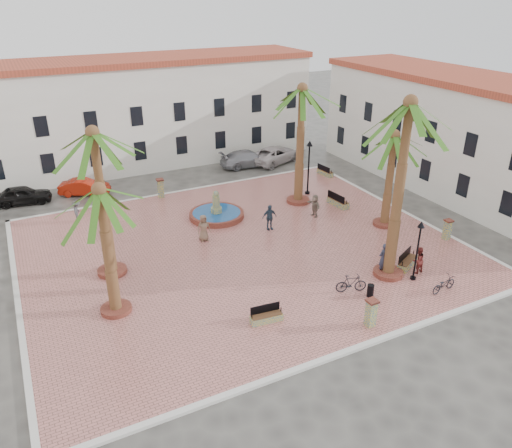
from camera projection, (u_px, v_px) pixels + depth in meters
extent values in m
plane|color=#56544F|center=(242.00, 250.00, 31.44)|extent=(120.00, 120.00, 0.00)
cube|color=#C2726A|center=(242.00, 249.00, 31.40)|extent=(26.00, 22.00, 0.15)
cube|color=silver|center=(184.00, 191.00, 40.27)|extent=(26.30, 0.30, 0.16)
cube|color=silver|center=(346.00, 352.00, 22.54)|extent=(26.30, 0.30, 0.16)
cube|color=silver|center=(401.00, 211.00, 36.69)|extent=(0.30, 22.30, 0.16)
cube|color=silver|center=(18.00, 302.00, 26.12)|extent=(0.30, 22.30, 0.16)
cube|color=white|center=(148.00, 114.00, 45.62)|extent=(30.00, 7.00, 9.00)
cube|color=#AE432C|center=(143.00, 60.00, 43.57)|extent=(30.40, 7.40, 0.50)
cube|color=black|center=(48.00, 163.00, 39.99)|extent=(1.00, 0.12, 1.60)
cube|color=black|center=(96.00, 157.00, 41.51)|extent=(1.00, 0.12, 1.60)
cube|color=black|center=(140.00, 151.00, 43.04)|extent=(1.00, 0.12, 1.60)
cube|color=black|center=(182.00, 145.00, 44.56)|extent=(1.00, 0.12, 1.60)
cube|color=black|center=(220.00, 140.00, 46.09)|extent=(1.00, 0.12, 1.60)
cube|color=black|center=(256.00, 135.00, 47.61)|extent=(1.00, 0.12, 1.60)
cube|color=black|center=(290.00, 130.00, 49.14)|extent=(1.00, 0.12, 1.60)
cube|color=black|center=(41.00, 126.00, 38.70)|extent=(1.00, 0.12, 1.60)
cube|color=black|center=(91.00, 121.00, 40.22)|extent=(1.00, 0.12, 1.60)
cube|color=black|center=(137.00, 116.00, 41.75)|extent=(1.00, 0.12, 1.60)
cube|color=black|center=(179.00, 112.00, 43.27)|extent=(1.00, 0.12, 1.60)
cube|color=black|center=(219.00, 107.00, 44.80)|extent=(1.00, 0.12, 1.60)
cube|color=black|center=(256.00, 103.00, 46.32)|extent=(1.00, 0.12, 1.60)
cube|color=black|center=(291.00, 100.00, 47.84)|extent=(1.00, 0.12, 1.60)
cube|color=white|center=(459.00, 137.00, 39.35)|extent=(7.00, 26.00, 8.50)
cube|color=#AE432C|center=(470.00, 79.00, 37.41)|extent=(7.40, 26.40, 0.50)
cube|color=black|center=(508.00, 204.00, 32.56)|extent=(0.12, 1.00, 1.60)
cube|color=black|center=(463.00, 185.00, 35.55)|extent=(0.12, 1.00, 1.60)
cube|color=black|center=(426.00, 170.00, 38.54)|extent=(0.12, 1.00, 1.60)
cube|color=black|center=(393.00, 157.00, 41.54)|extent=(0.12, 1.00, 1.60)
cube|color=black|center=(365.00, 145.00, 44.53)|extent=(0.12, 1.00, 1.60)
cube|color=black|center=(341.00, 135.00, 47.52)|extent=(0.12, 1.00, 1.60)
cube|color=black|center=(471.00, 145.00, 34.26)|extent=(0.12, 1.00, 1.60)
cube|color=black|center=(431.00, 132.00, 37.25)|extent=(0.12, 1.00, 1.60)
cube|color=black|center=(398.00, 121.00, 40.24)|extent=(0.12, 1.00, 1.60)
cube|color=black|center=(369.00, 112.00, 43.24)|extent=(0.12, 1.00, 1.60)
cube|color=black|center=(343.00, 104.00, 46.23)|extent=(0.12, 1.00, 1.60)
cylinder|color=brown|center=(217.00, 215.00, 35.49)|extent=(3.87, 3.87, 0.37)
cylinder|color=#194C8C|center=(217.00, 213.00, 35.41)|extent=(3.41, 3.41, 0.06)
cylinder|color=#878D5D|center=(217.00, 212.00, 35.41)|extent=(0.83, 0.83, 0.74)
cylinder|color=#878D5D|center=(216.00, 203.00, 35.09)|extent=(0.55, 0.55, 1.11)
sphere|color=#878D5D|center=(216.00, 194.00, 34.79)|extent=(0.41, 0.41, 0.41)
cylinder|color=brown|center=(112.00, 271.00, 28.61)|extent=(1.66, 1.66, 0.25)
cylinder|color=brown|center=(103.00, 205.00, 26.84)|extent=(0.54, 0.54, 7.98)
sphere|color=brown|center=(92.00, 132.00, 25.12)|extent=(0.72, 0.72, 0.72)
cylinder|color=brown|center=(116.00, 309.00, 25.23)|extent=(1.55, 1.55, 0.23)
cylinder|color=brown|center=(108.00, 252.00, 23.81)|extent=(0.50, 0.50, 6.38)
sphere|color=brown|center=(99.00, 189.00, 22.43)|extent=(0.68, 0.68, 0.68)
cylinder|color=brown|center=(388.00, 273.00, 28.41)|extent=(1.69, 1.69, 0.25)
cylinder|color=brown|center=(399.00, 193.00, 26.30)|extent=(0.55, 0.55, 9.54)
sphere|color=brown|center=(411.00, 102.00, 24.25)|extent=(0.74, 0.74, 0.74)
cylinder|color=brown|center=(384.00, 223.00, 34.38)|extent=(1.53, 1.53, 0.23)
cylinder|color=brown|center=(389.00, 180.00, 33.01)|extent=(0.50, 0.50, 6.13)
sphere|color=brown|center=(395.00, 135.00, 31.69)|extent=(0.67, 0.67, 0.67)
cylinder|color=brown|center=(298.00, 200.00, 38.02)|extent=(1.74, 1.74, 0.26)
cylinder|color=brown|center=(300.00, 146.00, 36.18)|extent=(0.56, 0.56, 8.28)
sphere|color=brown|center=(302.00, 88.00, 34.40)|extent=(0.76, 0.76, 0.76)
cube|color=#878D5D|center=(267.00, 318.00, 24.41)|extent=(1.66, 0.66, 0.36)
cube|color=#56351E|center=(267.00, 315.00, 24.32)|extent=(1.57, 0.60, 0.05)
cube|color=black|center=(265.00, 308.00, 24.38)|extent=(1.53, 0.20, 0.45)
cylinder|color=black|center=(252.00, 316.00, 24.03)|extent=(0.05, 0.05, 0.27)
cylinder|color=black|center=(281.00, 310.00, 24.52)|extent=(0.05, 0.05, 0.27)
cube|color=#878D5D|center=(407.00, 263.00, 29.21)|extent=(1.86, 1.28, 0.40)
cube|color=#56351E|center=(408.00, 260.00, 29.11)|extent=(1.75, 1.19, 0.06)
cube|color=black|center=(405.00, 255.00, 29.11)|extent=(1.55, 0.78, 0.50)
cylinder|color=black|center=(402.00, 264.00, 28.45)|extent=(0.05, 0.05, 0.30)
cylinder|color=black|center=(414.00, 253.00, 29.67)|extent=(0.05, 0.05, 0.30)
cube|color=#878D5D|center=(338.00, 203.00, 37.34)|extent=(0.77, 1.98, 0.43)
cube|color=#56351E|center=(338.00, 200.00, 37.23)|extent=(0.71, 1.87, 0.06)
cube|color=black|center=(336.00, 197.00, 37.00)|extent=(0.23, 1.83, 0.54)
cylinder|color=black|center=(347.00, 202.00, 36.48)|extent=(0.05, 0.05, 0.32)
cylinder|color=black|center=(330.00, 194.00, 37.88)|extent=(0.05, 0.05, 0.32)
cube|color=#878D5D|center=(325.00, 173.00, 43.42)|extent=(0.68, 1.75, 0.38)
cube|color=#56351E|center=(325.00, 171.00, 43.33)|extent=(0.63, 1.65, 0.06)
cube|color=black|center=(324.00, 168.00, 43.12)|extent=(0.20, 1.61, 0.47)
cylinder|color=black|center=(331.00, 172.00, 42.66)|extent=(0.05, 0.05, 0.28)
cylinder|color=black|center=(319.00, 167.00, 43.89)|extent=(0.05, 0.05, 0.28)
cylinder|color=black|center=(413.00, 278.00, 27.99)|extent=(0.32, 0.32, 0.14)
cylinder|color=black|center=(417.00, 253.00, 27.30)|extent=(0.11, 0.11, 3.20)
cone|color=black|center=(421.00, 224.00, 26.55)|extent=(0.39, 0.39, 0.36)
sphere|color=beige|center=(421.00, 226.00, 26.61)|extent=(0.21, 0.21, 0.21)
cylinder|color=black|center=(307.00, 193.00, 39.56)|extent=(0.39, 0.39, 0.17)
cylinder|color=black|center=(308.00, 169.00, 38.72)|extent=(0.13, 0.13, 3.86)
cone|color=black|center=(310.00, 143.00, 37.82)|extent=(0.47, 0.47, 0.43)
sphere|color=beige|center=(310.00, 145.00, 37.89)|extent=(0.26, 0.26, 0.26)
cube|color=#878D5D|center=(371.00, 314.00, 23.91)|extent=(0.42, 0.42, 1.35)
cube|color=brown|center=(372.00, 301.00, 23.59)|extent=(0.53, 0.53, 0.10)
cube|color=#878D5D|center=(161.00, 189.00, 38.62)|extent=(0.46, 0.46, 1.40)
cube|color=brown|center=(160.00, 180.00, 38.30)|extent=(0.57, 0.57, 0.11)
cube|color=#878D5D|center=(447.00, 230.00, 32.21)|extent=(0.41, 0.41, 1.27)
cube|color=brown|center=(449.00, 221.00, 31.92)|extent=(0.51, 0.51, 0.10)
cylinder|color=black|center=(370.00, 291.00, 26.31)|extent=(0.36, 0.36, 0.71)
imported|color=#2B2F44|center=(383.00, 258.00, 28.25)|extent=(0.74, 0.54, 1.88)
imported|color=black|center=(444.00, 284.00, 26.72)|extent=(1.75, 0.76, 0.89)
imported|color=maroon|center=(418.00, 260.00, 28.35)|extent=(0.83, 0.67, 1.61)
imported|color=black|center=(351.00, 283.00, 26.66)|extent=(1.76, 1.02, 1.02)
imported|color=#7B604B|center=(204.00, 228.00, 31.93)|extent=(0.87, 0.57, 1.78)
imported|color=#2C3F51|center=(269.00, 217.00, 33.40)|extent=(1.06, 0.49, 1.77)
imported|color=#48474C|center=(77.00, 211.00, 34.58)|extent=(0.83, 1.12, 1.56)
imported|color=#7D6D5E|center=(315.00, 206.00, 35.36)|extent=(0.51, 1.52, 1.63)
imported|color=black|center=(22.00, 195.00, 37.85)|extent=(4.32, 2.20, 1.41)
imported|color=#AD1F0C|center=(84.00, 187.00, 39.54)|extent=(4.10, 2.83, 1.28)
imported|color=#95969D|center=(248.00, 158.00, 45.76)|extent=(5.29, 2.42, 1.50)
imported|color=beige|center=(275.00, 155.00, 46.79)|extent=(6.04, 4.41, 1.53)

